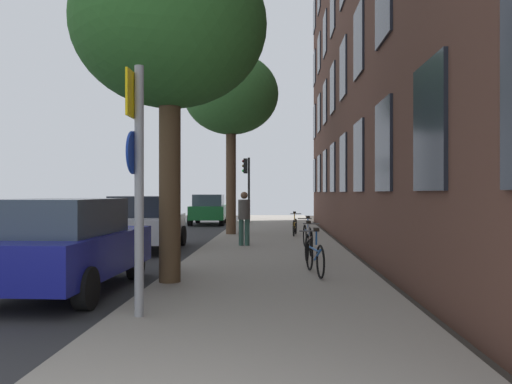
{
  "coord_description": "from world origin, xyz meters",
  "views": [
    {
      "loc": [
        1.21,
        -2.29,
        1.74
      ],
      "look_at": [
        0.58,
        13.64,
        1.75
      ],
      "focal_mm": 35.68,
      "sensor_mm": 36.0,
      "label": 1
    }
  ],
  "objects_px": {
    "sign_post": "(137,170)",
    "bicycle_1": "(309,244)",
    "tree_far": "(231,95)",
    "bicycle_0": "(315,256)",
    "bicycle_2": "(307,236)",
    "pedestrian_0": "(244,215)",
    "bicycle_3": "(295,226)",
    "tree_near": "(170,27)",
    "car_0": "(64,244)",
    "car_2": "(209,209)",
    "traffic_light": "(247,178)",
    "car_1": "(145,222)"
  },
  "relations": [
    {
      "from": "bicycle_1",
      "to": "tree_near",
      "type": "bearing_deg",
      "value": -130.05
    },
    {
      "from": "bicycle_3",
      "to": "bicycle_2",
      "type": "bearing_deg",
      "value": -87.63
    },
    {
      "from": "pedestrian_0",
      "to": "car_1",
      "type": "bearing_deg",
      "value": -173.25
    },
    {
      "from": "tree_near",
      "to": "car_0",
      "type": "relative_size",
      "value": 1.47
    },
    {
      "from": "tree_far",
      "to": "bicycle_0",
      "type": "xyz_separation_m",
      "value": [
        2.53,
        -9.75,
        -5.06
      ]
    },
    {
      "from": "tree_far",
      "to": "bicycle_1",
      "type": "relative_size",
      "value": 4.24
    },
    {
      "from": "bicycle_0",
      "to": "bicycle_2",
      "type": "height_order",
      "value": "bicycle_2"
    },
    {
      "from": "car_2",
      "to": "car_1",
      "type": "bearing_deg",
      "value": -91.52
    },
    {
      "from": "bicycle_0",
      "to": "car_0",
      "type": "xyz_separation_m",
      "value": [
        -4.41,
        -1.44,
        0.36
      ]
    },
    {
      "from": "tree_near",
      "to": "bicycle_2",
      "type": "relative_size",
      "value": 3.52
    },
    {
      "from": "tree_near",
      "to": "car_2",
      "type": "bearing_deg",
      "value": 95.32
    },
    {
      "from": "sign_post",
      "to": "pedestrian_0",
      "type": "height_order",
      "value": "sign_post"
    },
    {
      "from": "bicycle_0",
      "to": "car_0",
      "type": "height_order",
      "value": "car_0"
    },
    {
      "from": "bicycle_1",
      "to": "car_0",
      "type": "height_order",
      "value": "car_0"
    },
    {
      "from": "bicycle_1",
      "to": "car_0",
      "type": "bearing_deg",
      "value": -139.85
    },
    {
      "from": "sign_post",
      "to": "bicycle_1",
      "type": "xyz_separation_m",
      "value": [
        2.61,
        5.8,
        -1.54
      ]
    },
    {
      "from": "car_2",
      "to": "bicycle_1",
      "type": "bearing_deg",
      "value": -73.54
    },
    {
      "from": "car_1",
      "to": "car_2",
      "type": "distance_m",
      "value": 12.21
    },
    {
      "from": "sign_post",
      "to": "bicycle_1",
      "type": "height_order",
      "value": "sign_post"
    },
    {
      "from": "car_2",
      "to": "car_0",
      "type": "bearing_deg",
      "value": -90.09
    },
    {
      "from": "tree_far",
      "to": "bicycle_1",
      "type": "bearing_deg",
      "value": -70.96
    },
    {
      "from": "tree_near",
      "to": "car_1",
      "type": "relative_size",
      "value": 1.52
    },
    {
      "from": "car_0",
      "to": "car_1",
      "type": "bearing_deg",
      "value": 92.58
    },
    {
      "from": "bicycle_2",
      "to": "sign_post",
      "type": "bearing_deg",
      "value": -108.6
    },
    {
      "from": "traffic_light",
      "to": "bicycle_3",
      "type": "xyz_separation_m",
      "value": [
        2.27,
        -8.02,
        -2.05
      ]
    },
    {
      "from": "tree_near",
      "to": "bicycle_0",
      "type": "relative_size",
      "value": 3.69
    },
    {
      "from": "bicycle_1",
      "to": "sign_post",
      "type": "bearing_deg",
      "value": -114.27
    },
    {
      "from": "bicycle_2",
      "to": "car_2",
      "type": "xyz_separation_m",
      "value": [
        -4.51,
        12.73,
        0.35
      ]
    },
    {
      "from": "sign_post",
      "to": "tree_near",
      "type": "xyz_separation_m",
      "value": [
        -0.11,
        2.56,
        2.71
      ]
    },
    {
      "from": "bicycle_3",
      "to": "car_1",
      "type": "distance_m",
      "value": 6.17
    },
    {
      "from": "traffic_light",
      "to": "bicycle_3",
      "type": "distance_m",
      "value": 8.58
    },
    {
      "from": "traffic_light",
      "to": "bicycle_0",
      "type": "height_order",
      "value": "traffic_light"
    },
    {
      "from": "bicycle_2",
      "to": "bicycle_3",
      "type": "xyz_separation_m",
      "value": [
        -0.19,
        4.56,
        -0.02
      ]
    },
    {
      "from": "tree_near",
      "to": "car_2",
      "type": "height_order",
      "value": "tree_near"
    },
    {
      "from": "bicycle_1",
      "to": "bicycle_2",
      "type": "relative_size",
      "value": 0.95
    },
    {
      "from": "sign_post",
      "to": "bicycle_0",
      "type": "xyz_separation_m",
      "value": [
        2.57,
        3.49,
        -1.55
      ]
    },
    {
      "from": "traffic_light",
      "to": "bicycle_1",
      "type": "distance_m",
      "value": 15.14
    },
    {
      "from": "sign_post",
      "to": "tree_far",
      "type": "height_order",
      "value": "tree_far"
    },
    {
      "from": "sign_post",
      "to": "pedestrian_0",
      "type": "relative_size",
      "value": 2.0
    },
    {
      "from": "traffic_light",
      "to": "bicycle_0",
      "type": "distance_m",
      "value": 17.41
    },
    {
      "from": "tree_near",
      "to": "tree_far",
      "type": "relative_size",
      "value": 0.87
    },
    {
      "from": "sign_post",
      "to": "traffic_light",
      "type": "height_order",
      "value": "traffic_light"
    },
    {
      "from": "bicycle_3",
      "to": "pedestrian_0",
      "type": "relative_size",
      "value": 0.97
    },
    {
      "from": "bicycle_3",
      "to": "car_1",
      "type": "relative_size",
      "value": 0.39
    },
    {
      "from": "pedestrian_0",
      "to": "bicycle_1",
      "type": "bearing_deg",
      "value": -60.26
    },
    {
      "from": "bicycle_3",
      "to": "car_0",
      "type": "distance_m",
      "value": 11.42
    },
    {
      "from": "tree_near",
      "to": "bicycle_3",
      "type": "xyz_separation_m",
      "value": [
        2.63,
        10.04,
        -4.26
      ]
    },
    {
      "from": "traffic_light",
      "to": "car_0",
      "type": "relative_size",
      "value": 0.83
    },
    {
      "from": "traffic_light",
      "to": "car_0",
      "type": "xyz_separation_m",
      "value": [
        -2.09,
        -18.57,
        -1.67
      ]
    },
    {
      "from": "tree_far",
      "to": "car_0",
      "type": "bearing_deg",
      "value": -99.56
    }
  ]
}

